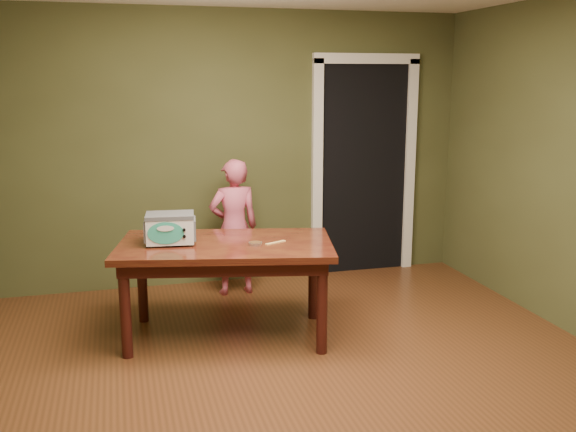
{
  "coord_description": "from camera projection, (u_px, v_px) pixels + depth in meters",
  "views": [
    {
      "loc": [
        -1.13,
        -3.54,
        1.97
      ],
      "look_at": [
        0.1,
        1.0,
        0.95
      ],
      "focal_mm": 40.0,
      "sensor_mm": 36.0,
      "label": 1
    }
  ],
  "objects": [
    {
      "name": "room_shell",
      "position": [
        316.0,
        124.0,
        3.68
      ],
      "size": [
        4.52,
        5.02,
        2.61
      ],
      "color": "#474C28",
      "rests_on": "ground"
    },
    {
      "name": "spatula",
      "position": [
        276.0,
        243.0,
        4.82
      ],
      "size": [
        0.17,
        0.1,
        0.01
      ],
      "primitive_type": "cube",
      "rotation": [
        0.0,
        0.0,
        0.43
      ],
      "color": "#F1C069",
      "rests_on": "dining_table"
    },
    {
      "name": "dining_table",
      "position": [
        226.0,
        255.0,
        4.85
      ],
      "size": [
        1.75,
        1.22,
        0.75
      ],
      "rotation": [
        0.0,
        0.0,
        -0.21
      ],
      "color": "black",
      "rests_on": "floor"
    },
    {
      "name": "doorway",
      "position": [
        353.0,
        166.0,
        6.78
      ],
      "size": [
        1.1,
        0.66,
        2.25
      ],
      "color": "black",
      "rests_on": "ground"
    },
    {
      "name": "baking_pan",
      "position": [
        255.0,
        243.0,
        4.76
      ],
      "size": [
        0.1,
        0.1,
        0.02
      ],
      "color": "silver",
      "rests_on": "dining_table"
    },
    {
      "name": "toy_oven",
      "position": [
        170.0,
        227.0,
        4.77
      ],
      "size": [
        0.4,
        0.29,
        0.23
      ],
      "rotation": [
        0.0,
        0.0,
        -0.11
      ],
      "color": "#4C4F54",
      "rests_on": "dining_table"
    },
    {
      "name": "floor",
      "position": [
        314.0,
        396.0,
        4.04
      ],
      "size": [
        5.0,
        5.0,
        0.0
      ],
      "primitive_type": "plane",
      "color": "#5A3119",
      "rests_on": "ground"
    },
    {
      "name": "child",
      "position": [
        234.0,
        227.0,
        5.86
      ],
      "size": [
        0.48,
        0.33,
        1.26
      ],
      "primitive_type": "imported",
      "rotation": [
        0.0,
        0.0,
        3.22
      ],
      "color": "#CA536E",
      "rests_on": "floor"
    }
  ]
}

